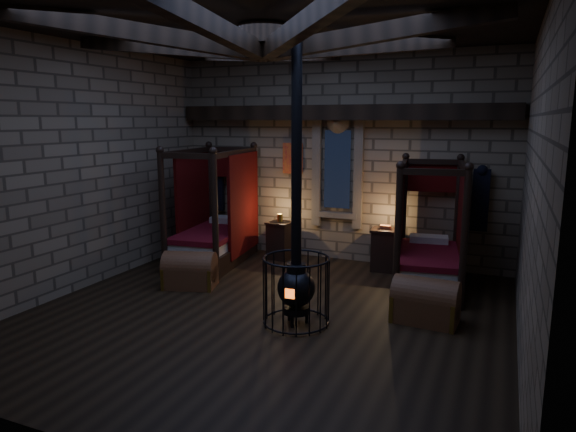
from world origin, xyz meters
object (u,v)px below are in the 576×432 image
at_px(trunk_left, 190,271).
at_px(stove, 296,283).
at_px(bed_left, 215,234).
at_px(bed_right, 428,256).
at_px(trunk_right, 425,302).

relative_size(trunk_left, stove, 0.25).
bearing_deg(bed_left, stove, -47.87).
height_order(bed_left, stove, stove).
height_order(trunk_left, stove, stove).
height_order(bed_left, bed_right, bed_left).
height_order(trunk_left, trunk_right, trunk_right).
distance_m(bed_right, trunk_right, 1.73).
height_order(bed_left, trunk_right, bed_left).
bearing_deg(stove, trunk_right, 22.51).
bearing_deg(trunk_right, bed_left, 164.20).
height_order(bed_right, trunk_right, bed_right).
bearing_deg(stove, bed_left, 136.58).
height_order(bed_left, trunk_left, bed_left).
bearing_deg(trunk_left, stove, -35.63).
relative_size(bed_right, trunk_right, 2.31).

